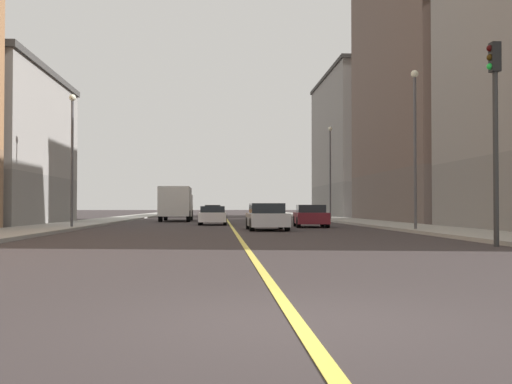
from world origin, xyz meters
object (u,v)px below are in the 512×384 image
(car_maroon, at_px, (311,216))
(building_left_far, at_px, (365,146))
(street_lamp_left_near, at_px, (415,133))
(car_white, at_px, (213,216))
(street_lamp_right_near, at_px, (72,146))
(building_left_mid, at_px, (439,76))
(traffic_light_left_near, at_px, (495,115))
(box_truck, at_px, (176,203))
(car_silver, at_px, (267,217))
(street_lamp_left_far, at_px, (330,164))
(car_orange, at_px, (213,211))

(car_maroon, bearing_deg, building_left_far, 71.64)
(building_left_far, height_order, car_maroon, building_left_far)
(street_lamp_left_near, height_order, car_maroon, street_lamp_left_near)
(car_white, bearing_deg, street_lamp_right_near, -135.50)
(street_lamp_right_near, xyz_separation_m, car_white, (7.46, 7.33, -3.82))
(street_lamp_left_near, distance_m, street_lamp_right_near, 17.78)
(building_left_mid, bearing_deg, traffic_light_left_near, -106.94)
(building_left_mid, bearing_deg, box_truck, 168.05)
(traffic_light_left_near, distance_m, street_lamp_right_near, 22.26)
(box_truck, bearing_deg, street_lamp_right_near, -103.83)
(car_white, height_order, car_silver, car_silver)
(street_lamp_left_near, bearing_deg, street_lamp_left_far, 90.00)
(car_maroon, xyz_separation_m, car_silver, (-2.95, -4.50, 0.03))
(building_left_far, xyz_separation_m, street_lamp_left_far, (-7.71, -19.83, -3.45))
(building_left_mid, distance_m, car_silver, 23.72)
(building_left_mid, relative_size, car_silver, 5.07)
(street_lamp_left_near, relative_size, car_silver, 1.70)
(street_lamp_right_near, xyz_separation_m, box_truck, (4.37, 17.74, -2.94))
(street_lamp_left_far, bearing_deg, street_lamp_right_near, -133.75)
(street_lamp_right_near, bearing_deg, building_left_mid, 28.25)
(traffic_light_left_near, relative_size, car_orange, 1.41)
(car_maroon, bearing_deg, car_silver, -123.25)
(street_lamp_left_near, xyz_separation_m, car_white, (-9.75, 11.80, -4.11))
(car_orange, height_order, box_truck, box_truck)
(street_lamp_right_near, xyz_separation_m, car_silver, (10.28, -1.91, -3.77))
(street_lamp_right_near, height_order, car_maroon, street_lamp_right_near)
(car_orange, distance_m, box_truck, 14.68)
(car_white, relative_size, car_maroon, 1.01)
(street_lamp_left_near, xyz_separation_m, car_maroon, (-3.97, 7.06, -4.09))
(street_lamp_left_near, height_order, street_lamp_right_near, street_lamp_left_near)
(street_lamp_left_far, bearing_deg, car_silver, -109.20)
(car_silver, bearing_deg, traffic_light_left_near, -66.12)
(traffic_light_left_near, xyz_separation_m, car_white, (-8.74, 22.59, -3.40))
(car_white, relative_size, car_orange, 0.91)
(street_lamp_left_far, xyz_separation_m, box_truck, (-12.84, -0.24, -3.31))
(street_lamp_left_near, relative_size, car_white, 1.89)
(building_left_far, distance_m, traffic_light_left_near, 53.95)
(car_orange, xyz_separation_m, car_silver, (3.00, -34.02, -0.00))
(traffic_light_left_near, relative_size, street_lamp_left_far, 0.80)
(car_white, xyz_separation_m, car_silver, (2.83, -9.24, 0.06))
(box_truck, bearing_deg, car_white, -73.49)
(building_left_far, xyz_separation_m, box_truck, (-20.55, -20.06, -6.76))
(car_white, relative_size, box_truck, 0.51)
(building_left_far, xyz_separation_m, street_lamp_right_near, (-24.92, -37.81, -3.82))
(building_left_mid, bearing_deg, street_lamp_left_far, 149.26)
(street_lamp_left_near, height_order, car_silver, street_lamp_left_near)
(street_lamp_left_far, xyz_separation_m, car_maroon, (-3.97, -15.39, -4.17))
(box_truck, bearing_deg, building_left_far, 44.30)
(street_lamp_left_far, height_order, car_white, street_lamp_left_far)
(car_white, bearing_deg, box_truck, 106.51)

